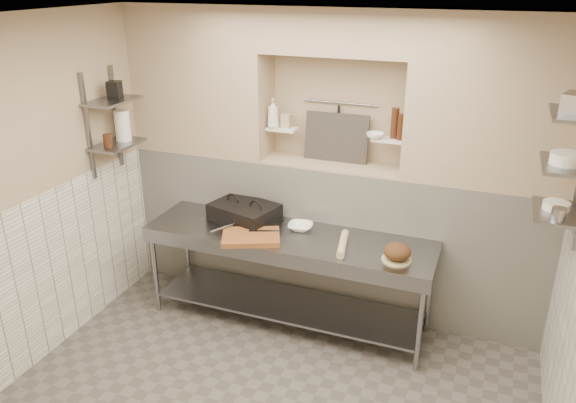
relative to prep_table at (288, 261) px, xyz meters
The scene contains 42 objects.
ceiling 2.51m from the prep_table, 79.17° to the right, with size 4.00×3.90×0.10m, color silver.
wall_left 2.30m from the prep_table, 147.03° to the right, with size 0.10×3.90×2.80m, color tan.
wall_back 1.14m from the prep_table, 74.52° to the left, with size 4.00×0.10×2.80m, color tan.
backwall_lower 0.61m from the prep_table, 68.24° to the left, with size 4.00×0.40×1.40m, color white.
alcove_sill 0.98m from the prep_table, 68.24° to the left, with size 1.30×0.40×0.02m, color tan.
backwall_pillar_left 1.91m from the prep_table, 152.71° to the left, with size 1.35×0.40×1.40m, color tan.
backwall_pillar_right 2.20m from the prep_table, 20.07° to the left, with size 1.35×0.40×1.40m, color tan.
backwall_header 2.05m from the prep_table, 68.24° to the left, with size 1.30×0.40×0.40m, color tan.
wainscot_left 2.12m from the prep_table, 146.14° to the right, with size 0.02×3.90×1.40m, color white.
alcove_shelf_left 1.23m from the prep_table, 115.78° to the left, with size 0.28×0.16×0.03m, color white.
alcove_shelf_right 1.40m from the prep_table, 37.97° to the left, with size 0.28×0.16×0.03m, color white.
utensil_rail 1.52m from the prep_table, 72.93° to the left, with size 0.02×0.02×0.70m, color gray.
hanging_steel 1.36m from the prep_table, 72.48° to the left, with size 0.02×0.02×0.30m, color black.
splash_panel 1.22m from the prep_table, 71.25° to the left, with size 0.60×0.02×0.45m, color #383330.
shelf_rail_left_a 2.10m from the prep_table, behind, with size 0.03×0.03×0.95m, color slate.
shelf_rail_left_b 2.12m from the prep_table, 169.21° to the right, with size 0.03×0.03×0.95m, color slate.
wall_shelf_left_lower 1.88m from the prep_table, behind, with size 0.30×0.50×0.03m, color slate.
wall_shelf_left_upper 2.11m from the prep_table, behind, with size 0.30×0.50×0.03m, color slate.
wall_shelf_right_lower 2.24m from the prep_table, ahead, with size 0.30×0.50×0.03m, color slate.
wall_shelf_right_mid 2.40m from the prep_table, ahead, with size 0.30×0.50×0.03m, color slate.
wall_shelf_right_upper 2.59m from the prep_table, ahead, with size 0.30×0.50×0.03m, color slate.
prep_table is the anchor object (origin of this frame).
panini_press 0.62m from the prep_table, 161.68° to the left, with size 0.67×0.56×0.16m.
cutting_board 0.43m from the prep_table, 144.97° to the right, with size 0.50×0.35×0.04m, color brown.
knife_blade 0.37m from the prep_table, 155.39° to the right, with size 0.26×0.03×0.01m, color gray.
tongs 0.66m from the prep_table, 162.22° to the right, with size 0.02×0.02×0.26m, color gray.
mixing_bowl 0.33m from the prep_table, 67.07° to the left, with size 0.22×0.22×0.05m, color white.
rolling_pin 0.60m from the prep_table, ahead, with size 0.07×0.07×0.44m, color #D0BA8A.
bread_board 1.03m from the prep_table, ahead, with size 0.24×0.24×0.01m, color #D0BA8A.
bread_loaf 1.05m from the prep_table, ahead, with size 0.22×0.22×0.13m, color #4C2D19.
bottle_soap 1.36m from the prep_table, 123.35° to the left, with size 0.11×0.11×0.27m, color white.
jar_alcove 1.30m from the prep_table, 111.93° to the left, with size 0.08×0.08×0.13m, color tan.
bowl_alcove 1.36m from the prep_table, 40.30° to the left, with size 0.15×0.15×0.05m, color white.
condiment_a 1.55m from the prep_table, 33.80° to the left, with size 0.06×0.06×0.22m, color #371C0F.
condiment_b 1.54m from the prep_table, 37.60° to the left, with size 0.07×0.07×0.27m, color #371C0F.
condiment_c 1.54m from the prep_table, 34.58° to the left, with size 0.08×0.08×0.13m, color white.
jug_left 1.96m from the prep_table, behind, with size 0.14×0.14×0.28m, color white.
jar_left 1.93m from the prep_table, behind, with size 0.08×0.08×0.12m, color #371C0F.
box_left_upper 2.17m from the prep_table, behind, with size 0.11×0.11×0.15m, color black.
bowl_right 2.26m from the prep_table, ahead, with size 0.18×0.18×0.05m, color white.
canister_right 2.28m from the prep_table, ahead, with size 0.09×0.09×0.09m, color gray.
bowl_right_mid 2.42m from the prep_table, ahead, with size 0.21×0.21×0.08m, color white.
Camera 1 is at (1.38, -2.99, 3.07)m, focal length 35.00 mm.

